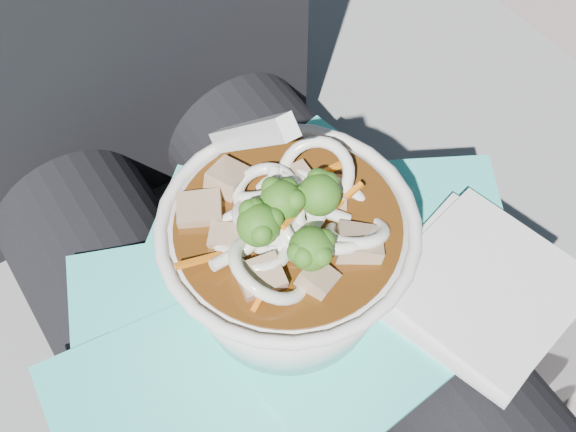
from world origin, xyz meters
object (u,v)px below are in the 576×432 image
plastic_bag (289,304)px  udon_bowl (288,253)px  stone_ledge (219,368)px  person_body (226,262)px  lap (286,360)px

plastic_bag → udon_bowl: udon_bowl is taller
stone_ledge → person_body: bearing=-90.0°
lap → stone_ledge: bearing=90.0°
plastic_bag → udon_bowl: bearing=63.6°
stone_ledge → lap: 0.34m
plastic_bag → udon_bowl: size_ratio=1.94×
stone_ledge → lap: size_ratio=2.08×
stone_ledge → lap: (0.00, -0.15, 0.30)m
lap → udon_bowl: udon_bowl is taller
stone_ledge → plastic_bag: plastic_bag is taller
lap → udon_bowl: 0.14m
stone_ledge → udon_bowl: udon_bowl is taller
stone_ledge → udon_bowl: 0.47m
person_body → plastic_bag: 0.10m
person_body → plastic_bag: bearing=-85.2°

